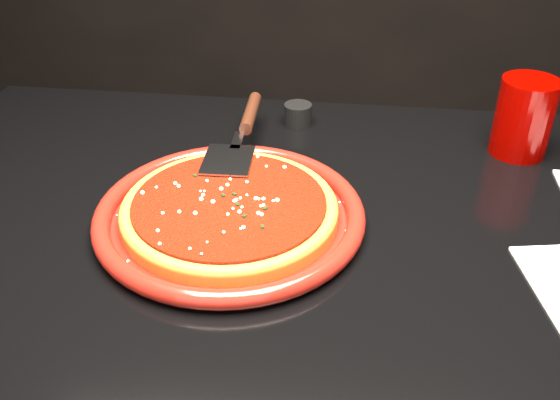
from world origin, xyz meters
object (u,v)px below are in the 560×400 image
object	(u,v)px
plate	(230,214)
ramekin	(298,114)
cup	(524,117)
pizza_server	(242,133)

from	to	relation	value
plate	ramekin	size ratio (longest dim) A/B	7.57
plate	ramekin	xyz separation A→B (m)	(0.06, 0.29, 0.00)
plate	cup	size ratio (longest dim) A/B	2.94
plate	pizza_server	world-z (taller)	pizza_server
cup	plate	bearing A→B (deg)	-148.94
pizza_server	ramekin	size ratio (longest dim) A/B	6.27
pizza_server	cup	distance (m)	0.42
pizza_server	ramekin	xyz separation A→B (m)	(0.07, 0.12, -0.02)
plate	pizza_server	distance (m)	0.17
ramekin	cup	bearing A→B (deg)	-8.98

